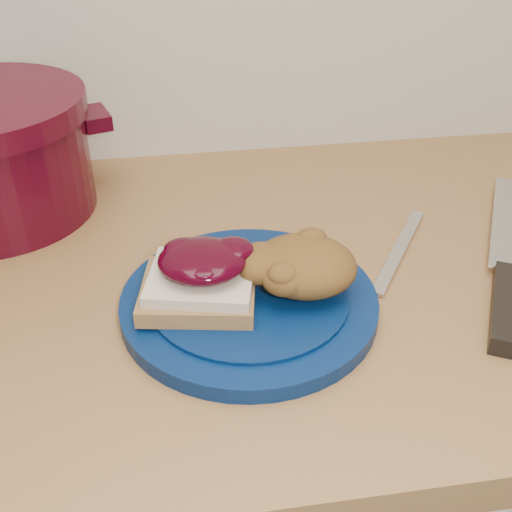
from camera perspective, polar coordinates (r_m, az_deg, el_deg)
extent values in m
cylinder|color=#051B48|center=(0.63, -0.62, -4.21)|extent=(0.31, 0.31, 0.02)
cube|color=olive|center=(0.62, -5.12, -3.14)|extent=(0.12, 0.11, 0.02)
cube|color=beige|center=(0.61, -4.89, -2.00)|extent=(0.12, 0.11, 0.01)
ellipsoid|color=black|center=(0.60, -4.82, -0.39)|extent=(0.10, 0.10, 0.03)
ellipsoid|color=brown|center=(0.62, 4.29, -0.87)|extent=(0.12, 0.11, 0.05)
cube|color=black|center=(0.67, 21.24, -4.22)|extent=(0.08, 0.13, 0.02)
cube|color=silver|center=(0.82, 21.59, 3.01)|extent=(0.14, 0.21, 0.00)
cube|color=silver|center=(0.74, 12.63, 0.59)|extent=(0.11, 0.16, 0.00)
cube|color=#3A0512|center=(0.84, -14.16, 11.79)|extent=(0.05, 0.06, 0.02)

